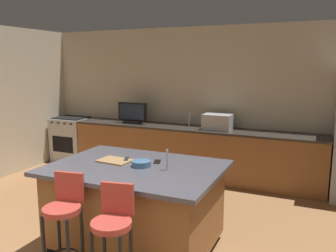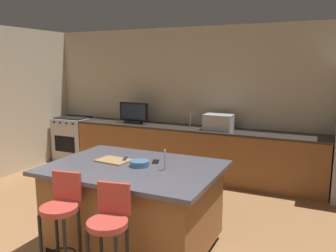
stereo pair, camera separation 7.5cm
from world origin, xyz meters
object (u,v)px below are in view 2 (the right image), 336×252
tv_monitor (134,114)px  cell_phone (156,162)px  bar_stool_left (62,217)px  range_oven (74,139)px  bar_stool_right (109,233)px  fruit_bowl (140,164)px  cutting_board (114,160)px  kitchen_island (134,206)px  microwave (219,122)px  tv_remote (125,159)px

tv_monitor → cell_phone: 2.78m
bar_stool_left → tv_monitor: bearing=100.4°
range_oven → bar_stool_right: (3.22, -3.41, 0.16)m
bar_stool_right → fruit_bowl: bar_stool_right is taller
bar_stool_right → cutting_board: bearing=110.7°
range_oven → bar_stool_right: size_ratio=0.91×
kitchen_island → range_oven: kitchen_island is taller
bar_stool_right → fruit_bowl: 0.97m
range_oven → bar_stool_left: (2.65, -3.35, 0.16)m
tv_monitor → cell_phone: tv_monitor is taller
cutting_board → bar_stool_left: bearing=-89.9°
kitchen_island → cutting_board: 0.55m
microwave → fruit_bowl: microwave is taller
kitchen_island → range_oven: bearing=139.2°
kitchen_island → microwave: bearing=85.9°
bar_stool_left → fruit_bowl: (0.36, 0.82, 0.34)m
microwave → cell_phone: 2.31m
bar_stool_right → fruit_bowl: size_ratio=5.01×
microwave → range_oven: bearing=-180.0°
cell_phone → tv_monitor: bearing=105.8°
microwave → bar_stool_right: microwave is taller
kitchen_island → tv_remote: size_ratio=10.78×
bar_stool_left → tv_remote: bearing=75.4°
fruit_bowl → bar_stool_right: bearing=-77.0°
range_oven → bar_stool_left: 4.28m
cell_phone → tv_remote: 0.36m
microwave → bar_stool_left: 3.41m
microwave → fruit_bowl: 2.54m
microwave → tv_monitor: bearing=-178.2°
fruit_bowl → tv_monitor: bearing=121.6°
bar_stool_left → tv_remote: (0.09, 0.96, 0.32)m
range_oven → fruit_bowl: size_ratio=4.56×
range_oven → tv_remote: bearing=-41.0°
bar_stool_right → cell_phone: bearing=85.7°
range_oven → cutting_board: cutting_board is taller
range_oven → cell_phone: bearing=-36.7°
tv_monitor → cutting_board: tv_monitor is taller
tv_monitor → cell_phone: size_ratio=3.92×
tv_remote → cutting_board: 0.13m
range_oven → tv_remote: (2.75, -2.39, 0.48)m
range_oven → cell_phone: size_ratio=6.15×
tv_monitor → fruit_bowl: bearing=-58.4°
cutting_board → bar_stool_right: bearing=-58.6°
microwave → fruit_bowl: bearing=-92.6°
cutting_board → kitchen_island: bearing=-11.6°
bar_stool_left → cutting_board: bearing=81.1°
tv_monitor → tv_remote: bearing=-61.8°
bar_stool_left → cell_phone: size_ratio=6.78×
kitchen_island → microwave: (0.18, 2.54, 0.56)m
range_oven → microwave: size_ratio=1.92×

